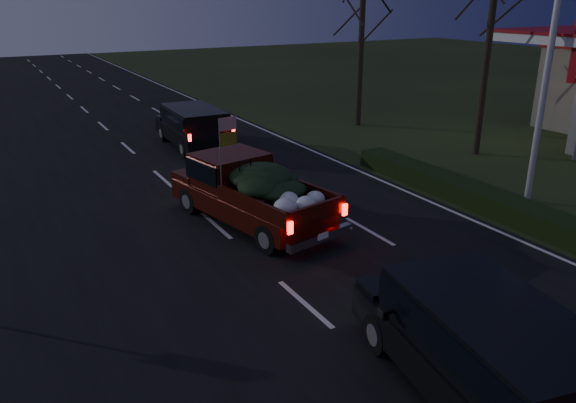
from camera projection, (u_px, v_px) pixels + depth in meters
name	position (u px, v px, depth m)	size (l,w,h in m)	color
ground	(305.00, 304.00, 12.03)	(120.00, 120.00, 0.00)	black
road_asphalt	(305.00, 304.00, 12.03)	(14.00, 120.00, 0.02)	black
hedge_row	(466.00, 192.00, 17.96)	(1.00, 10.00, 0.60)	black
light_pole	(555.00, 23.00, 16.13)	(0.50, 0.90, 9.16)	silver
bare_tree_far	(362.00, 18.00, 26.97)	(3.60, 3.60, 7.00)	black
pickup_truck	(250.00, 188.00, 16.01)	(3.10, 5.73, 2.85)	#3F0F08
lead_suv	(194.00, 123.00, 24.13)	(2.21, 4.97, 1.41)	black
rear_suv	(489.00, 345.00, 8.75)	(2.98, 5.37, 1.46)	black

